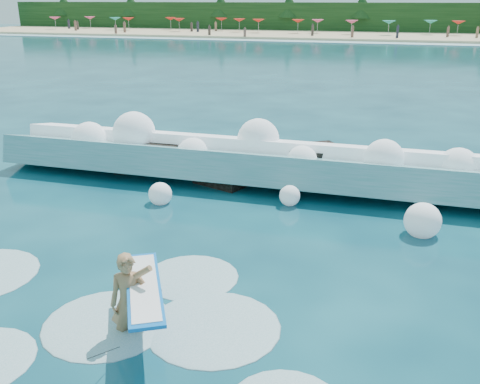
{
  "coord_description": "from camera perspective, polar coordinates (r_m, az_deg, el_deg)",
  "views": [
    {
      "loc": [
        5.02,
        -9.81,
        5.68
      ],
      "look_at": [
        1.5,
        2.0,
        1.2
      ],
      "focal_mm": 40.0,
      "sensor_mm": 36.0,
      "label": 1
    }
  ],
  "objects": [
    {
      "name": "wave_spray",
      "position": [
        17.2,
        3.05,
        4.16
      ],
      "size": [
        15.3,
        4.89,
        2.09
      ],
      "color": "white",
      "rests_on": "ground"
    },
    {
      "name": "surfer_with_board",
      "position": [
        9.79,
        -11.38,
        -11.14
      ],
      "size": [
        1.74,
        2.96,
        1.86
      ],
      "color": "#A4764C",
      "rests_on": "ground"
    },
    {
      "name": "beach_umbrellas",
      "position": [
        89.74,
        13.79,
        17.24
      ],
      "size": [
        111.89,
        6.58,
        0.5
      ],
      "color": "#CA3B6B",
      "rests_on": "ground"
    },
    {
      "name": "wet_band",
      "position": [
        77.18,
        13.29,
        15.28
      ],
      "size": [
        140.0,
        5.0,
        0.08
      ],
      "primitive_type": "cube",
      "color": "silver",
      "rests_on": "ground"
    },
    {
      "name": "beachgoers",
      "position": [
        83.16,
        14.0,
        16.23
      ],
      "size": [
        102.04,
        12.8,
        1.94
      ],
      "color": "#3F332D",
      "rests_on": "ground"
    },
    {
      "name": "treeline",
      "position": [
        97.99,
        14.32,
        17.53
      ],
      "size": [
        140.0,
        4.0,
        5.0
      ],
      "primitive_type": "cube",
      "color": "black",
      "rests_on": "ground"
    },
    {
      "name": "ground",
      "position": [
        12.4,
        -9.41,
        -7.59
      ],
      "size": [
        200.0,
        200.0,
        0.0
      ],
      "primitive_type": "plane",
      "color": "#083142",
      "rests_on": "ground"
    },
    {
      "name": "breaking_wave",
      "position": [
        17.36,
        4.58,
        2.81
      ],
      "size": [
        19.07,
        2.92,
        1.64
      ],
      "color": "teal",
      "rests_on": "ground"
    },
    {
      "name": "beach",
      "position": [
        88.12,
        13.82,
        15.86
      ],
      "size": [
        140.0,
        20.0,
        0.4
      ],
      "primitive_type": "cube",
      "color": "tan",
      "rests_on": "ground"
    },
    {
      "name": "surf_foam",
      "position": [
        10.78,
        -13.82,
        -12.47
      ],
      "size": [
        9.42,
        5.7,
        0.13
      ],
      "color": "silver",
      "rests_on": "ground"
    },
    {
      "name": "rock_cluster",
      "position": [
        18.15,
        -2.06,
        3.07
      ],
      "size": [
        8.1,
        3.21,
        1.28
      ],
      "color": "black",
      "rests_on": "ground"
    }
  ]
}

